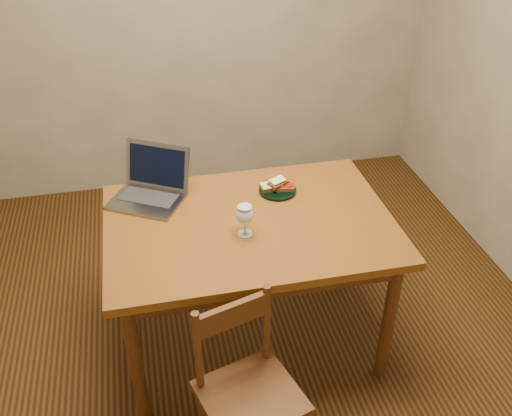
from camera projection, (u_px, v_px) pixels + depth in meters
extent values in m
cube|color=black|center=(246.00, 327.00, 3.06)|extent=(3.20, 3.20, 0.02)
cube|color=gray|center=(194.00, 1.00, 3.63)|extent=(3.20, 0.02, 2.60)
cube|color=#55300E|center=(249.00, 225.00, 2.59)|extent=(1.30, 0.90, 0.04)
cylinder|color=#3E1F0D|center=(136.00, 363.00, 2.40)|extent=(0.06, 0.06, 0.70)
cylinder|color=#3E1F0D|center=(389.00, 321.00, 2.60)|extent=(0.06, 0.06, 0.70)
cylinder|color=#3E1F0D|center=(130.00, 255.00, 3.00)|extent=(0.06, 0.06, 0.70)
cylinder|color=#3E1F0D|center=(335.00, 228.00, 3.20)|extent=(0.06, 0.06, 0.70)
cube|color=#3E1F0D|center=(251.00, 398.00, 2.22)|extent=(0.45, 0.44, 0.04)
cube|color=#3E1F0D|center=(232.00, 315.00, 2.14)|extent=(0.29, 0.11, 0.11)
cylinder|color=black|center=(278.00, 191.00, 2.78)|extent=(0.18, 0.18, 0.02)
cube|color=slate|center=(146.00, 202.00, 2.70)|extent=(0.40, 0.36, 0.01)
cube|color=slate|center=(157.00, 165.00, 2.75)|extent=(0.32, 0.22, 0.22)
cube|color=black|center=(157.00, 165.00, 2.75)|extent=(0.27, 0.19, 0.18)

